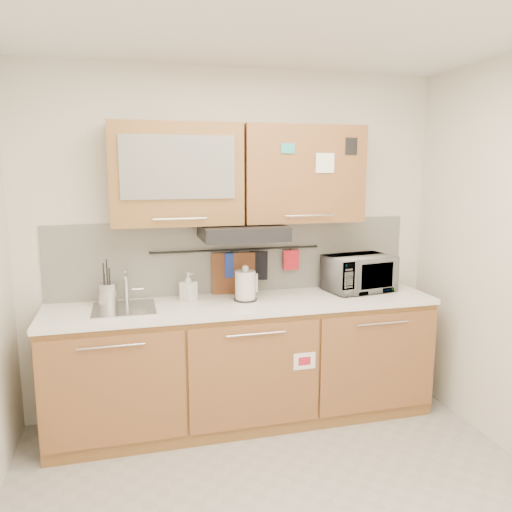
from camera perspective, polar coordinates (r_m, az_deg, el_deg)
ceiling at (r=2.47m, az=5.73°, el=27.04°), size 3.20×3.20×0.00m
wall_back at (r=3.85m, az=-2.37°, el=1.43°), size 3.20×0.00×3.20m
base_cabinet at (r=3.80m, az=-1.25°, el=-12.70°), size 2.80×0.64×0.88m
countertop at (r=3.64m, az=-1.28°, el=-5.51°), size 2.82×0.62×0.04m
backsplash at (r=3.86m, az=-2.32°, el=-0.06°), size 2.80×0.02×0.56m
upper_cabinets at (r=3.64m, az=-1.90°, el=9.32°), size 1.82×0.37×0.70m
range_hood at (r=3.59m, az=-1.53°, el=2.75°), size 0.60×0.46×0.10m
sink at (r=3.56m, az=-14.83°, el=-5.80°), size 0.42×0.40×0.26m
utensil_rail at (r=3.81m, az=-2.20°, el=0.73°), size 1.30×0.02×0.02m
utensil_crock at (r=3.64m, az=-16.56°, el=-4.22°), size 0.14×0.14×0.33m
kettle at (r=3.64m, az=-1.21°, el=-3.49°), size 0.20×0.20×0.26m
toaster at (r=3.95m, az=11.37°, el=-2.74°), size 0.26×0.17×0.19m
microwave at (r=4.00m, az=11.65°, el=-1.95°), size 0.55×0.42×0.28m
soap_bottle at (r=3.66m, az=-7.74°, el=-3.49°), size 0.14×0.14×0.21m
cutting_board at (r=3.83m, az=-2.57°, el=-2.62°), size 0.33×0.07×0.41m
oven_mitt at (r=3.81m, az=-2.78°, el=-1.04°), size 0.12×0.05×0.19m
dark_pouch at (r=3.86m, az=0.29°, el=-1.10°), size 0.14×0.09×0.22m
pot_holder at (r=3.93m, az=4.01°, el=-0.46°), size 0.13×0.02×0.16m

